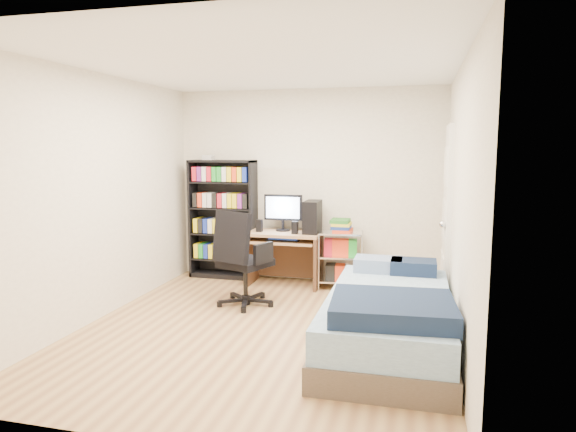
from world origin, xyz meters
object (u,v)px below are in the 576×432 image
(media_shelf, at_px, (223,218))
(office_chair, at_px, (243,276))
(bed, at_px, (389,318))
(computer_desk, at_px, (293,237))

(media_shelf, relative_size, office_chair, 1.54)
(office_chair, xyz_separation_m, bed, (1.65, -0.85, -0.07))
(media_shelf, distance_m, office_chair, 1.41)
(media_shelf, xyz_separation_m, computer_desk, (1.00, -0.15, -0.19))
(media_shelf, relative_size, computer_desk, 1.43)
(computer_desk, distance_m, bed, 2.30)
(media_shelf, xyz_separation_m, office_chair, (0.68, -1.15, -0.47))
(media_shelf, distance_m, bed, 3.11)
(media_shelf, xyz_separation_m, bed, (2.33, -1.99, -0.54))
(computer_desk, height_order, office_chair, computer_desk)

